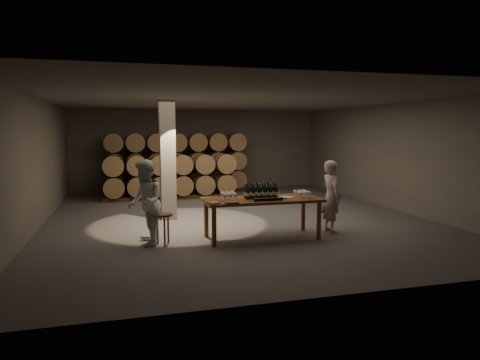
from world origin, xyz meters
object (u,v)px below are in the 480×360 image
object	(u,v)px
stool	(163,219)
person_man	(331,197)
notebook_near	(232,202)
tasting_table	(262,203)
person_woman	(145,203)
plate	(286,197)
bottle_cluster	(261,193)

from	to	relation	value
stool	person_man	world-z (taller)	person_man
person_man	notebook_near	bearing A→B (deg)	97.86
notebook_near	person_man	size ratio (longest dim) A/B	0.16
tasting_table	person_woman	size ratio (longest dim) A/B	1.45
tasting_table	stool	bearing A→B (deg)	178.64
plate	person_man	size ratio (longest dim) A/B	0.18
notebook_near	person_man	distance (m)	2.60
bottle_cluster	notebook_near	xyz separation A→B (m)	(-0.79, -0.44, -0.11)
bottle_cluster	plate	size ratio (longest dim) A/B	2.38
stool	person_woman	size ratio (longest dim) A/B	0.36
tasting_table	plate	size ratio (longest dim) A/B	8.37
tasting_table	stool	xyz separation A→B (m)	(-2.17, 0.05, -0.26)
plate	person_man	world-z (taller)	person_man
bottle_cluster	stool	bearing A→B (deg)	179.29
plate	person_man	bearing A→B (deg)	7.52
plate	stool	bearing A→B (deg)	178.01
tasting_table	notebook_near	world-z (taller)	notebook_near
person_man	bottle_cluster	bearing A→B (deg)	88.90
tasting_table	person_man	size ratio (longest dim) A/B	1.52
bottle_cluster	plate	xyz separation A→B (m)	(0.58, -0.07, -0.12)
tasting_table	person_woman	world-z (taller)	person_woman
tasting_table	person_woman	xyz separation A→B (m)	(-2.54, 0.10, 0.10)
tasting_table	plate	distance (m)	0.57
notebook_near	person_man	xyz separation A→B (m)	(2.55, 0.53, -0.06)
tasting_table	stool	distance (m)	2.19
stool	bottle_cluster	bearing A→B (deg)	-0.71
person_woman	person_man	bearing A→B (deg)	88.21
notebook_near	stool	xyz separation A→B (m)	(-1.37, 0.47, -0.38)
bottle_cluster	person_woman	distance (m)	2.52
bottle_cluster	person_man	distance (m)	1.77
plate	person_woman	xyz separation A→B (m)	(-3.10, 0.14, -0.01)
person_woman	plate	bearing A→B (deg)	85.38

